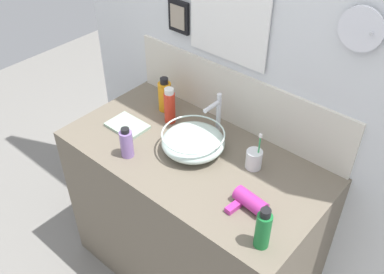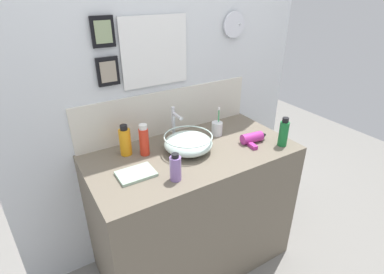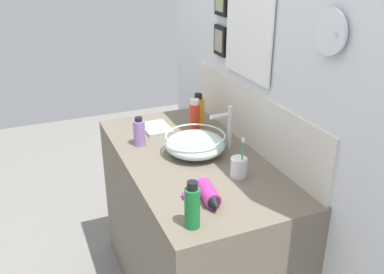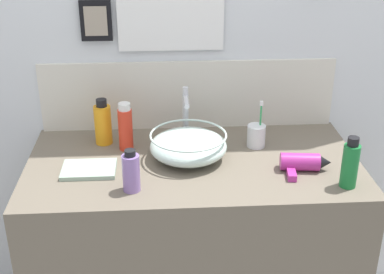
{
  "view_description": "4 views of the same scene",
  "coord_description": "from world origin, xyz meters",
  "px_view_note": "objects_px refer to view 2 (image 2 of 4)",
  "views": [
    {
      "loc": [
        0.97,
        -1.12,
        2.16
      ],
      "look_at": [
        -0.01,
        0.0,
        0.98
      ],
      "focal_mm": 40.0,
      "sensor_mm": 36.0,
      "label": 1
    },
    {
      "loc": [
        -0.81,
        -1.32,
        1.77
      ],
      "look_at": [
        -0.01,
        0.0,
        0.98
      ],
      "focal_mm": 28.0,
      "sensor_mm": 36.0,
      "label": 2
    },
    {
      "loc": [
        1.7,
        -0.71,
        1.81
      ],
      "look_at": [
        -0.01,
        0.0,
        0.98
      ],
      "focal_mm": 40.0,
      "sensor_mm": 36.0,
      "label": 3
    },
    {
      "loc": [
        -0.12,
        -1.77,
        1.82
      ],
      "look_at": [
        -0.01,
        0.0,
        0.98
      ],
      "focal_mm": 50.0,
      "sensor_mm": 36.0,
      "label": 4
    }
  ],
  "objects_px": {
    "glass_bowl_sink": "(188,143)",
    "shampoo_bottle": "(284,133)",
    "toothbrush_cup": "(217,128)",
    "soap_dispenser": "(125,141)",
    "spray_bottle": "(175,168)",
    "hand_towel": "(136,174)",
    "lotion_bottle": "(144,140)",
    "hair_drier": "(254,138)",
    "faucet": "(174,122)"
  },
  "relations": [
    {
      "from": "glass_bowl_sink",
      "to": "shampoo_bottle",
      "type": "relative_size",
      "value": 1.57
    },
    {
      "from": "toothbrush_cup",
      "to": "shampoo_bottle",
      "type": "height_order",
      "value": "toothbrush_cup"
    },
    {
      "from": "soap_dispenser",
      "to": "spray_bottle",
      "type": "bearing_deg",
      "value": -71.76
    },
    {
      "from": "glass_bowl_sink",
      "to": "hand_towel",
      "type": "relative_size",
      "value": 1.5
    },
    {
      "from": "glass_bowl_sink",
      "to": "spray_bottle",
      "type": "relative_size",
      "value": 1.92
    },
    {
      "from": "lotion_bottle",
      "to": "shampoo_bottle",
      "type": "bearing_deg",
      "value": -23.66
    },
    {
      "from": "shampoo_bottle",
      "to": "hair_drier",
      "type": "bearing_deg",
      "value": 135.89
    },
    {
      "from": "spray_bottle",
      "to": "hand_towel",
      "type": "relative_size",
      "value": 0.78
    },
    {
      "from": "toothbrush_cup",
      "to": "shampoo_bottle",
      "type": "bearing_deg",
      "value": -51.7
    },
    {
      "from": "hair_drier",
      "to": "shampoo_bottle",
      "type": "xyz_separation_m",
      "value": [
        0.12,
        -0.12,
        0.05
      ]
    },
    {
      "from": "toothbrush_cup",
      "to": "spray_bottle",
      "type": "bearing_deg",
      "value": -147.18
    },
    {
      "from": "hair_drier",
      "to": "hand_towel",
      "type": "xyz_separation_m",
      "value": [
        -0.77,
        0.04,
        -0.02
      ]
    },
    {
      "from": "faucet",
      "to": "hand_towel",
      "type": "distance_m",
      "value": 0.46
    },
    {
      "from": "faucet",
      "to": "lotion_bottle",
      "type": "height_order",
      "value": "faucet"
    },
    {
      "from": "hair_drier",
      "to": "toothbrush_cup",
      "type": "xyz_separation_m",
      "value": [
        -0.14,
        0.21,
        0.02
      ]
    },
    {
      "from": "faucet",
      "to": "soap_dispenser",
      "type": "bearing_deg",
      "value": -178.02
    },
    {
      "from": "hair_drier",
      "to": "spray_bottle",
      "type": "distance_m",
      "value": 0.62
    },
    {
      "from": "hand_towel",
      "to": "toothbrush_cup",
      "type": "bearing_deg",
      "value": 14.66
    },
    {
      "from": "hair_drier",
      "to": "shampoo_bottle",
      "type": "distance_m",
      "value": 0.18
    },
    {
      "from": "shampoo_bottle",
      "to": "spray_bottle",
      "type": "bearing_deg",
      "value": 178.36
    },
    {
      "from": "glass_bowl_sink",
      "to": "soap_dispenser",
      "type": "relative_size",
      "value": 1.55
    },
    {
      "from": "hair_drier",
      "to": "lotion_bottle",
      "type": "relative_size",
      "value": 0.98
    },
    {
      "from": "lotion_bottle",
      "to": "faucet",
      "type": "bearing_deg",
      "value": 16.89
    },
    {
      "from": "soap_dispenser",
      "to": "shampoo_bottle",
      "type": "bearing_deg",
      "value": -24.79
    },
    {
      "from": "hair_drier",
      "to": "faucet",
      "type": "bearing_deg",
      "value": 144.74
    },
    {
      "from": "shampoo_bottle",
      "to": "soap_dispenser",
      "type": "bearing_deg",
      "value": 155.21
    },
    {
      "from": "glass_bowl_sink",
      "to": "hair_drier",
      "type": "distance_m",
      "value": 0.43
    },
    {
      "from": "soap_dispenser",
      "to": "lotion_bottle",
      "type": "bearing_deg",
      "value": -33.44
    },
    {
      "from": "glass_bowl_sink",
      "to": "faucet",
      "type": "distance_m",
      "value": 0.18
    },
    {
      "from": "faucet",
      "to": "spray_bottle",
      "type": "bearing_deg",
      "value": -117.79
    },
    {
      "from": "toothbrush_cup",
      "to": "faucet",
      "type": "bearing_deg",
      "value": 163.64
    },
    {
      "from": "lotion_bottle",
      "to": "hand_towel",
      "type": "bearing_deg",
      "value": -125.98
    },
    {
      "from": "hand_towel",
      "to": "faucet",
      "type": "bearing_deg",
      "value": 34.14
    },
    {
      "from": "hair_drier",
      "to": "hand_towel",
      "type": "bearing_deg",
      "value": 176.86
    },
    {
      "from": "spray_bottle",
      "to": "hair_drier",
      "type": "bearing_deg",
      "value": 9.16
    },
    {
      "from": "glass_bowl_sink",
      "to": "faucet",
      "type": "bearing_deg",
      "value": 90.0
    },
    {
      "from": "hair_drier",
      "to": "spray_bottle",
      "type": "relative_size",
      "value": 1.25
    },
    {
      "from": "shampoo_bottle",
      "to": "glass_bowl_sink",
      "type": "bearing_deg",
      "value": 155.77
    },
    {
      "from": "hair_drier",
      "to": "toothbrush_cup",
      "type": "bearing_deg",
      "value": 123.05
    },
    {
      "from": "toothbrush_cup",
      "to": "lotion_bottle",
      "type": "height_order",
      "value": "lotion_bottle"
    },
    {
      "from": "spray_bottle",
      "to": "glass_bowl_sink",
      "type": "bearing_deg",
      "value": 46.91
    },
    {
      "from": "hair_drier",
      "to": "lotion_bottle",
      "type": "xyz_separation_m",
      "value": [
        -0.65,
        0.22,
        0.06
      ]
    },
    {
      "from": "hand_towel",
      "to": "glass_bowl_sink",
      "type": "bearing_deg",
      "value": 12.0
    },
    {
      "from": "soap_dispenser",
      "to": "faucet",
      "type": "bearing_deg",
      "value": 1.98
    },
    {
      "from": "faucet",
      "to": "hair_drier",
      "type": "distance_m",
      "value": 0.51
    },
    {
      "from": "hair_drier",
      "to": "soap_dispenser",
      "type": "distance_m",
      "value": 0.79
    },
    {
      "from": "spray_bottle",
      "to": "lotion_bottle",
      "type": "bearing_deg",
      "value": 95.86
    },
    {
      "from": "glass_bowl_sink",
      "to": "hair_drier",
      "type": "xyz_separation_m",
      "value": [
        0.41,
        -0.12,
        -0.02
      ]
    },
    {
      "from": "toothbrush_cup",
      "to": "hair_drier",
      "type": "bearing_deg",
      "value": -56.95
    },
    {
      "from": "spray_bottle",
      "to": "toothbrush_cup",
      "type": "bearing_deg",
      "value": 32.82
    }
  ]
}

